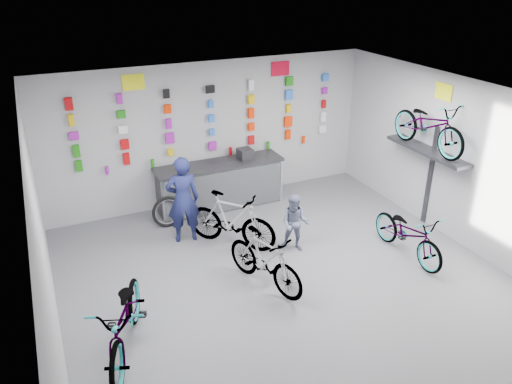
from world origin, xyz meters
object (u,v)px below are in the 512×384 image
counter (220,186)px  clerk (183,200)px  bike_right (408,233)px  customer (295,223)px  bike_center (265,260)px  bike_service (231,220)px  bike_left (126,321)px

counter → clerk: size_ratio=1.62×
counter → bike_right: (2.31, -3.20, -0.04)m
counter → customer: customer is taller
counter → bike_center: bearing=-97.3°
counter → bike_service: (-0.38, -1.58, 0.04)m
counter → bike_left: (-2.68, -3.58, 0.03)m
counter → bike_service: bike_service is taller
bike_right → customer: size_ratio=1.57×
bike_center → counter: bearing=63.3°
counter → bike_left: size_ratio=1.38×
bike_left → clerk: size_ratio=1.18×
bike_right → bike_service: bearing=147.9°
counter → clerk: clerk is taller
counter → bike_right: bearing=-54.2°
clerk → customer: bearing=155.0°
counter → customer: size_ratio=2.49×
bike_left → customer: 3.56m
counter → bike_left: 4.47m
bike_service → bike_left: bearing=179.2°
bike_left → bike_service: 3.05m
counter → customer: bearing=-74.9°
bike_service → customer: bearing=-73.8°
bike_left → bike_right: (4.99, 0.37, -0.07)m
bike_left → bike_right: 5.01m
bike_left → bike_center: (2.30, 0.60, -0.03)m
bike_left → counter: bearing=73.6°
bike_service → customer: 1.15m
clerk → counter: bearing=-127.5°
customer → bike_center: bearing=-103.9°
bike_center → clerk: size_ratio=0.97×
bike_center → bike_service: bike_service is taller
bike_service → counter: bearing=34.7°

